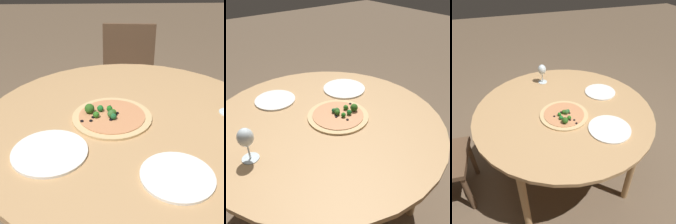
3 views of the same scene
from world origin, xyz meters
TOP-DOWN VIEW (x-y plane):
  - dining_table at (0.00, 0.00)m, footprint 1.27×1.27m
  - chair at (-0.08, -0.99)m, footprint 0.43×0.43m
  - pizza at (0.08, -0.02)m, footprint 0.33×0.33m
  - plate_near at (0.31, 0.21)m, footprint 0.27×0.27m
  - plate_far at (-0.12, 0.35)m, footprint 0.24×0.24m

SIDE VIEW (x-z plane):
  - chair at x=-0.08m, z-range 0.04..0.86m
  - dining_table at x=0.00m, z-range 0.29..1.00m
  - plate_far at x=-0.12m, z-range 0.71..0.72m
  - plate_near at x=0.31m, z-range 0.71..0.72m
  - pizza at x=0.08m, z-range 0.69..0.75m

